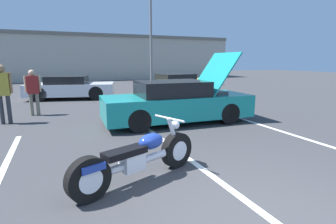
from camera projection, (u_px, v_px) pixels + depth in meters
parking_stripe_back at (182, 154)px, 5.45m from camera, size 0.12×5.56×0.01m
parking_stripe_far at (297, 136)px, 6.71m from camera, size 0.12×5.56×0.01m
far_building at (77, 56)px, 25.66m from camera, size 32.00×4.20×4.40m
light_pole at (152, 31)px, 19.45m from camera, size 1.21×0.28×7.37m
motorcycle at (138, 159)px, 4.14m from camera, size 2.27×1.07×0.95m
show_car_hood_open at (177, 102)px, 8.15m from camera, size 4.62×1.95×2.17m
parked_car_right_row at (177, 83)px, 16.06m from camera, size 4.59×2.35×1.11m
parked_car_mid_row at (71, 88)px, 13.22m from camera, size 4.47×2.78×1.15m
spectator_near_motorcycle at (33, 89)px, 9.09m from camera, size 0.52×0.21×1.60m
spectator_by_show_car at (3, 89)px, 7.84m from camera, size 0.52×0.24×1.79m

